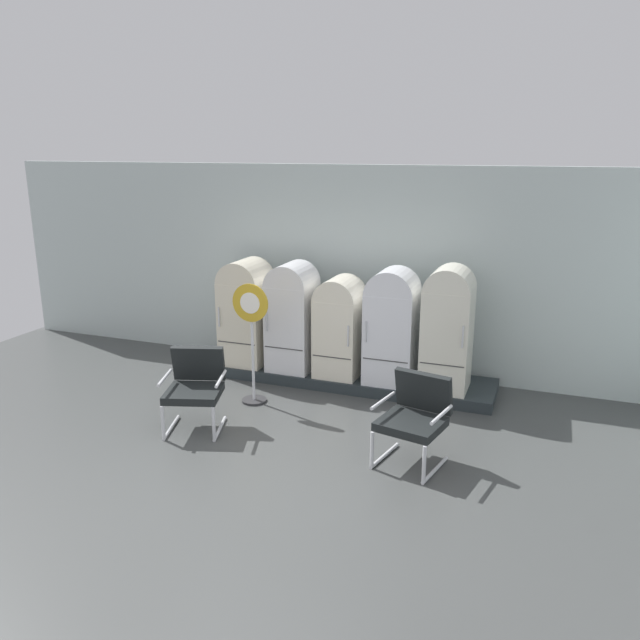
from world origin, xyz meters
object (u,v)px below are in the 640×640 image
Objects in this scene: refrigerator_1 at (292,313)px; armchair_left at (195,384)px; refrigerator_2 at (340,324)px; refrigerator_4 at (448,325)px; refrigerator_3 at (392,323)px; sign_stand at (252,343)px; refrigerator_0 at (246,309)px; armchair_right at (415,414)px.

armchair_left is at bearing -102.93° from refrigerator_1.
refrigerator_2 is 1.46m from refrigerator_4.
refrigerator_3 reaches higher than sign_stand.
refrigerator_0 is 0.72m from refrigerator_1.
refrigerator_2 is 0.74m from refrigerator_3.
refrigerator_0 is at bearing 120.28° from sign_stand.
refrigerator_1 is 0.97× the size of sign_stand.
refrigerator_4 is 1.87m from armchair_right.
refrigerator_1 is 1.61× the size of armchair_left.
refrigerator_1 is 2.84m from armchair_right.
armchair_left is at bearing -134.96° from refrigerator_3.
refrigerator_1 is at bearing 179.76° from refrigerator_4.
refrigerator_4 reaches higher than refrigerator_1.
refrigerator_4 reaches higher than sign_stand.
refrigerator_1 is 1.01m from sign_stand.
refrigerator_4 is at bearing 1.13° from refrigerator_3.
refrigerator_1 reaches higher than refrigerator_2.
refrigerator_3 is at bearing 31.75° from sign_stand.
refrigerator_2 is at bearing -0.60° from refrigerator_0.
refrigerator_0 is 1.17m from sign_stand.
sign_stand is (0.30, 0.89, 0.27)m from armchair_left.
refrigerator_0 is at bearing 98.75° from armchair_left.
refrigerator_1 reaches higher than sign_stand.
refrigerator_1 is at bearing 82.14° from sign_stand.
refrigerator_2 reaches higher than armchair_left.
refrigerator_3 is 1.98m from armchair_right.
refrigerator_1 reaches higher than armchair_right.
refrigerator_0 is 2.15m from refrigerator_3.
refrigerator_1 is 1.98m from armchair_left.
refrigerator_2 is at bearing 179.58° from refrigerator_4.
armchair_left is 2.57m from armchair_right.
armchair_right is 0.60× the size of sign_stand.
refrigerator_1 is 0.99× the size of refrigerator_3.
refrigerator_0 reaches higher than sign_stand.
armchair_right is (2.14, -1.82, -0.43)m from refrigerator_1.
sign_stand reaches higher than armchair_right.
armchair_right is (0.71, -1.80, -0.43)m from refrigerator_3.
refrigerator_0 is at bearing 179.40° from refrigerator_2.
armchair_left is (-2.58, -1.87, -0.48)m from refrigerator_4.
refrigerator_4 is 1.71× the size of armchair_right.
refrigerator_4 is 1.71× the size of armchair_left.
refrigerator_3 is 2.66m from armchair_left.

